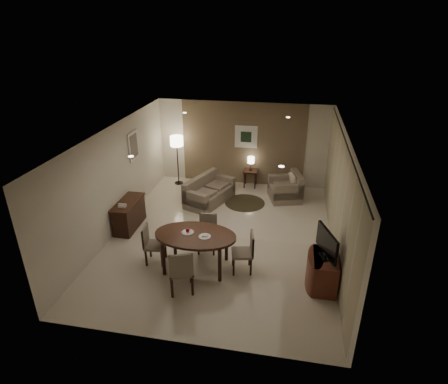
% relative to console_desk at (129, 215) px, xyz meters
% --- Properties ---
extents(room_shell, '(5.50, 7.00, 2.70)m').
position_rel_console_desk_xyz_m(room_shell, '(2.49, 0.40, 0.98)').
color(room_shell, beige).
rests_on(room_shell, ground).
extents(taupe_accent, '(3.96, 0.03, 2.70)m').
position_rel_console_desk_xyz_m(taupe_accent, '(2.49, 3.48, 0.98)').
color(taupe_accent, brown).
rests_on(taupe_accent, wall_back).
extents(curtain_wall, '(0.08, 6.70, 2.58)m').
position_rel_console_desk_xyz_m(curtain_wall, '(5.17, 0.00, 0.95)').
color(curtain_wall, '#BFB795').
rests_on(curtain_wall, wall_right).
extents(curtain_rod, '(0.03, 6.80, 0.03)m').
position_rel_console_desk_xyz_m(curtain_rod, '(5.17, 0.00, 2.27)').
color(curtain_rod, black).
rests_on(curtain_rod, wall_right).
extents(art_back_frame, '(0.72, 0.03, 0.72)m').
position_rel_console_desk_xyz_m(art_back_frame, '(2.59, 3.46, 1.23)').
color(art_back_frame, silver).
rests_on(art_back_frame, wall_back).
extents(art_back_canvas, '(0.34, 0.01, 0.34)m').
position_rel_console_desk_xyz_m(art_back_canvas, '(2.59, 3.44, 1.23)').
color(art_back_canvas, black).
rests_on(art_back_canvas, wall_back).
extents(art_left_frame, '(0.03, 0.60, 0.80)m').
position_rel_console_desk_xyz_m(art_left_frame, '(-0.23, 1.20, 1.48)').
color(art_left_frame, silver).
rests_on(art_left_frame, wall_left).
extents(art_left_canvas, '(0.01, 0.46, 0.64)m').
position_rel_console_desk_xyz_m(art_left_canvas, '(-0.21, 1.20, 1.48)').
color(art_left_canvas, gray).
rests_on(art_left_canvas, wall_left).
extents(downlight_nl, '(0.10, 0.10, 0.01)m').
position_rel_console_desk_xyz_m(downlight_nl, '(1.09, -1.80, 2.31)').
color(downlight_nl, white).
rests_on(downlight_nl, ceiling).
extents(downlight_nr, '(0.10, 0.10, 0.01)m').
position_rel_console_desk_xyz_m(downlight_nr, '(3.89, -1.80, 2.31)').
color(downlight_nr, white).
rests_on(downlight_nr, ceiling).
extents(downlight_fl, '(0.10, 0.10, 0.01)m').
position_rel_console_desk_xyz_m(downlight_fl, '(1.09, 1.80, 2.31)').
color(downlight_fl, white).
rests_on(downlight_fl, ceiling).
extents(downlight_fr, '(0.10, 0.10, 0.01)m').
position_rel_console_desk_xyz_m(downlight_fr, '(3.89, 1.80, 2.31)').
color(downlight_fr, white).
rests_on(downlight_fr, ceiling).
extents(console_desk, '(0.48, 1.20, 0.75)m').
position_rel_console_desk_xyz_m(console_desk, '(0.00, 0.00, 0.00)').
color(console_desk, '#402514').
rests_on(console_desk, floor).
extents(telephone, '(0.20, 0.14, 0.09)m').
position_rel_console_desk_xyz_m(telephone, '(0.00, -0.30, 0.43)').
color(telephone, white).
rests_on(telephone, console_desk).
extents(tv_cabinet, '(0.48, 0.90, 0.70)m').
position_rel_console_desk_xyz_m(tv_cabinet, '(4.89, -1.50, -0.03)').
color(tv_cabinet, '#5C2B1B').
rests_on(tv_cabinet, floor).
extents(flat_tv, '(0.36, 0.85, 0.60)m').
position_rel_console_desk_xyz_m(flat_tv, '(4.87, -1.50, 0.65)').
color(flat_tv, black).
rests_on(flat_tv, tv_cabinet).
extents(dining_table, '(1.78, 1.11, 0.83)m').
position_rel_console_desk_xyz_m(dining_table, '(2.16, -1.36, 0.04)').
color(dining_table, '#402514').
rests_on(dining_table, floor).
extents(chair_near, '(0.63, 0.63, 1.01)m').
position_rel_console_desk_xyz_m(chair_near, '(2.07, -2.17, 0.13)').
color(chair_near, gray).
rests_on(chair_near, floor).
extents(chair_far, '(0.46, 0.46, 0.89)m').
position_rel_console_desk_xyz_m(chair_far, '(2.26, -0.70, 0.07)').
color(chair_far, gray).
rests_on(chair_far, floor).
extents(chair_left, '(0.47, 0.47, 0.89)m').
position_rel_console_desk_xyz_m(chair_left, '(1.22, -1.34, 0.07)').
color(chair_left, gray).
rests_on(chair_left, floor).
extents(chair_right, '(0.53, 0.53, 0.92)m').
position_rel_console_desk_xyz_m(chair_right, '(3.17, -1.30, 0.08)').
color(chair_right, gray).
rests_on(chair_right, floor).
extents(plate_a, '(0.26, 0.26, 0.02)m').
position_rel_console_desk_xyz_m(plate_a, '(1.98, -1.31, 0.47)').
color(plate_a, white).
rests_on(plate_a, dining_table).
extents(plate_b, '(0.26, 0.26, 0.02)m').
position_rel_console_desk_xyz_m(plate_b, '(2.38, -1.41, 0.47)').
color(plate_b, white).
rests_on(plate_b, dining_table).
extents(fruit_apple, '(0.09, 0.09, 0.09)m').
position_rel_console_desk_xyz_m(fruit_apple, '(1.98, -1.31, 0.52)').
color(fruit_apple, maroon).
rests_on(fruit_apple, plate_a).
extents(napkin, '(0.12, 0.08, 0.03)m').
position_rel_console_desk_xyz_m(napkin, '(2.38, -1.41, 0.49)').
color(napkin, white).
rests_on(napkin, plate_b).
extents(round_rug, '(1.19, 1.19, 0.01)m').
position_rel_console_desk_xyz_m(round_rug, '(2.79, 1.97, -0.37)').
color(round_rug, '#3B3621').
rests_on(round_rug, floor).
extents(sofa, '(1.83, 1.36, 0.77)m').
position_rel_console_desk_xyz_m(sofa, '(1.74, 1.84, 0.01)').
color(sofa, gray).
rests_on(sofa, floor).
extents(armchair, '(1.11, 1.15, 0.83)m').
position_rel_console_desk_xyz_m(armchair, '(3.95, 2.47, 0.04)').
color(armchair, gray).
rests_on(armchair, floor).
extents(side_table, '(0.44, 0.44, 0.56)m').
position_rel_console_desk_xyz_m(side_table, '(2.79, 3.23, -0.10)').
color(side_table, black).
rests_on(side_table, floor).
extents(table_lamp, '(0.22, 0.22, 0.50)m').
position_rel_console_desk_xyz_m(table_lamp, '(2.79, 3.25, 0.43)').
color(table_lamp, '#FFEAC1').
rests_on(table_lamp, side_table).
extents(floor_lamp, '(0.41, 0.41, 1.63)m').
position_rel_console_desk_xyz_m(floor_lamp, '(0.42, 3.01, 0.44)').
color(floor_lamp, '#FFE5B7').
rests_on(floor_lamp, floor).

